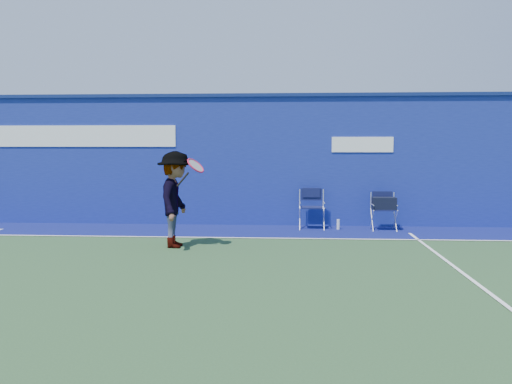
# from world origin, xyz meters

# --- Properties ---
(ground) EXTENTS (80.00, 80.00, 0.00)m
(ground) POSITION_xyz_m (0.00, 0.00, 0.00)
(ground) COLOR #284726
(ground) RESTS_ON ground
(stadium_wall) EXTENTS (24.00, 0.50, 3.08)m
(stadium_wall) POSITION_xyz_m (-0.00, 5.20, 1.55)
(stadium_wall) COLOR navy
(stadium_wall) RESTS_ON ground
(out_of_bounds_strip) EXTENTS (24.00, 1.80, 0.01)m
(out_of_bounds_strip) POSITION_xyz_m (0.00, 4.10, 0.00)
(out_of_bounds_strip) COLOR #0D1455
(out_of_bounds_strip) RESTS_ON ground
(court_lines) EXTENTS (24.00, 12.00, 0.01)m
(court_lines) POSITION_xyz_m (0.00, 0.60, 0.01)
(court_lines) COLOR white
(court_lines) RESTS_ON out_of_bounds_strip
(directors_chair_left) EXTENTS (0.54, 0.50, 0.91)m
(directors_chair_left) POSITION_xyz_m (2.44, 4.56, 0.30)
(directors_chair_left) COLOR silver
(directors_chair_left) RESTS_ON ground
(directors_chair_right) EXTENTS (0.51, 0.46, 0.85)m
(directors_chair_right) POSITION_xyz_m (4.02, 4.44, 0.36)
(directors_chair_right) COLOR silver
(directors_chair_right) RESTS_ON ground
(water_bottle) EXTENTS (0.07, 0.07, 0.23)m
(water_bottle) POSITION_xyz_m (3.03, 4.47, 0.12)
(water_bottle) COLOR silver
(water_bottle) RESTS_ON ground
(tennis_player) EXTENTS (0.94, 1.16, 1.78)m
(tennis_player) POSITION_xyz_m (-0.16, 2.21, 0.89)
(tennis_player) COLOR #EA4738
(tennis_player) RESTS_ON ground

